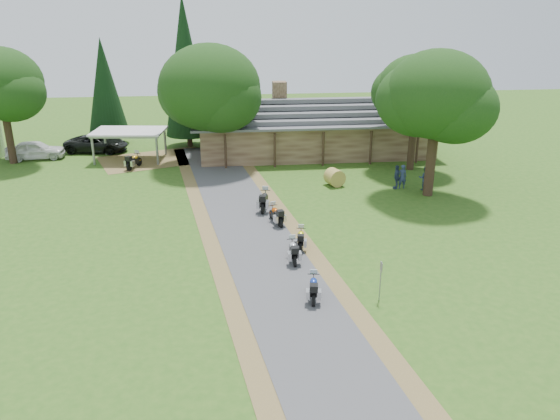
{
  "coord_description": "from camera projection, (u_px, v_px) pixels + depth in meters",
  "views": [
    {
      "loc": [
        -2.45,
        -23.51,
        12.26
      ],
      "look_at": [
        0.79,
        5.04,
        1.6
      ],
      "focal_mm": 35.0,
      "sensor_mm": 36.0,
      "label": 1
    }
  ],
  "objects": [
    {
      "name": "oak_silo",
      "position": [
        3.0,
        99.0,
        44.08
      ],
      "size": [
        6.68,
        6.68,
        10.74
      ],
      "primitive_type": null,
      "color": "black",
      "rests_on": "ground"
    },
    {
      "name": "motorcycle_row_a",
      "position": [
        314.0,
        286.0,
        24.34
      ],
      "size": [
        0.83,
        1.78,
        1.17
      ],
      "primitive_type": null,
      "rotation": [
        0.0,
        0.0,
        1.41
      ],
      "color": "#183396",
      "rests_on": "ground"
    },
    {
      "name": "carport",
      "position": [
        130.0,
        145.0,
        46.55
      ],
      "size": [
        6.29,
        4.57,
        2.55
      ],
      "primitive_type": null,
      "rotation": [
        0.0,
        0.0,
        -0.11
      ],
      "color": "silver",
      "rests_on": "ground"
    },
    {
      "name": "cedar_near",
      "position": [
        186.0,
        73.0,
        49.26
      ],
      "size": [
        4.26,
        4.26,
        13.5
      ],
      "primitive_type": "cone",
      "color": "black",
      "rests_on": "ground"
    },
    {
      "name": "oak_lodge_right",
      "position": [
        415.0,
        104.0,
        42.34
      ],
      "size": [
        6.06,
        6.06,
        10.46
      ],
      "primitive_type": null,
      "color": "black",
      "rests_on": "ground"
    },
    {
      "name": "driveway",
      "position": [
        259.0,
        245.0,
        30.1
      ],
      "size": [
        51.95,
        51.95,
        0.0
      ],
      "primitive_type": "plane",
      "rotation": [
        0.0,
        0.0,
        0.14
      ],
      "color": "#454547",
      "rests_on": "ground"
    },
    {
      "name": "person_a",
      "position": [
        402.0,
        175.0,
        39.13
      ],
      "size": [
        0.6,
        0.43,
        2.08
      ],
      "primitive_type": "imported",
      "rotation": [
        0.0,
        0.0,
        3.13
      ],
      "color": "navy",
      "rests_on": "ground"
    },
    {
      "name": "motorcycle_row_e",
      "position": [
        264.0,
        199.0,
        35.07
      ],
      "size": [
        1.08,
        2.14,
        1.4
      ],
      "primitive_type": null,
      "rotation": [
        0.0,
        0.0,
        1.36
      ],
      "color": "black",
      "rests_on": "ground"
    },
    {
      "name": "person_b",
      "position": [
        425.0,
        176.0,
        38.82
      ],
      "size": [
        0.68,
        0.57,
        2.05
      ],
      "primitive_type": "imported",
      "rotation": [
        0.0,
        0.0,
        2.84
      ],
      "color": "navy",
      "rests_on": "ground"
    },
    {
      "name": "car_white_sedan",
      "position": [
        35.0,
        148.0,
        46.79
      ],
      "size": [
        3.21,
        6.33,
        2.03
      ],
      "primitive_type": "imported",
      "rotation": [
        0.0,
        0.0,
        1.68
      ],
      "color": "silver",
      "rests_on": "ground"
    },
    {
      "name": "person_c",
      "position": [
        397.0,
        175.0,
        39.12
      ],
      "size": [
        0.55,
        0.67,
        2.05
      ],
      "primitive_type": "imported",
      "rotation": [
        0.0,
        0.0,
        4.47
      ],
      "color": "navy",
      "rests_on": "ground"
    },
    {
      "name": "oak_driveway",
      "position": [
        435.0,
        115.0,
        36.14
      ],
      "size": [
        6.88,
        6.88,
        11.23
      ],
      "primitive_type": null,
      "color": "black",
      "rests_on": "ground"
    },
    {
      "name": "motorcycle_row_c",
      "position": [
        301.0,
        238.0,
        29.55
      ],
      "size": [
        0.82,
        1.74,
        1.14
      ],
      "primitive_type": null,
      "rotation": [
        0.0,
        0.0,
        1.4
      ],
      "color": "#CDC30C",
      "rests_on": "ground"
    },
    {
      "name": "motorcycle_row_b",
      "position": [
        293.0,
        250.0,
        28.0
      ],
      "size": [
        0.62,
        1.79,
        1.22
      ],
      "primitive_type": null,
      "rotation": [
        0.0,
        0.0,
        1.55
      ],
      "color": "#B5B8BD",
      "rests_on": "ground"
    },
    {
      "name": "car_dark_suv",
      "position": [
        96.0,
        139.0,
        49.11
      ],
      "size": [
        3.49,
        6.33,
        2.3
      ],
      "primitive_type": "imported",
      "rotation": [
        0.0,
        0.0,
        1.41
      ],
      "color": "black",
      "rests_on": "ground"
    },
    {
      "name": "sign_post",
      "position": [
        380.0,
        281.0,
        24.06
      ],
      "size": [
        0.34,
        0.06,
        1.89
      ],
      "primitive_type": null,
      "color": "gray",
      "rests_on": "ground"
    },
    {
      "name": "cedar_far",
      "position": [
        105.0,
        92.0,
        50.78
      ],
      "size": [
        3.76,
        3.76,
        9.84
      ],
      "primitive_type": "cone",
      "color": "black",
      "rests_on": "ground"
    },
    {
      "name": "hay_bale",
      "position": [
        335.0,
        177.0,
        39.92
      ],
      "size": [
        1.53,
        1.46,
        1.25
      ],
      "primitive_type": "cylinder",
      "rotation": [
        1.57,
        0.0,
        0.3
      ],
      "color": "olive",
      "rests_on": "ground"
    },
    {
      "name": "motorcycle_carport_a",
      "position": [
        134.0,
        160.0,
        44.21
      ],
      "size": [
        1.35,
        2.07,
        1.35
      ],
      "primitive_type": null,
      "rotation": [
        0.0,
        0.0,
        1.18
      ],
      "color": "gold",
      "rests_on": "ground"
    },
    {
      "name": "lodge",
      "position": [
        314.0,
        125.0,
        48.56
      ],
      "size": [
        21.4,
        9.4,
        4.9
      ],
      "primitive_type": null,
      "color": "brown",
      "rests_on": "ground"
    },
    {
      "name": "oak_lodge_left",
      "position": [
        210.0,
        103.0,
        43.61
      ],
      "size": [
        8.09,
        8.09,
        10.23
      ],
      "primitive_type": null,
      "color": "black",
      "rests_on": "ground"
    },
    {
      "name": "motorcycle_row_d",
      "position": [
        276.0,
        214.0,
        32.83
      ],
      "size": [
        1.03,
        1.89,
        1.23
      ],
      "primitive_type": null,
      "rotation": [
        0.0,
        0.0,
        1.83
      ],
      "color": "#B53F06",
      "rests_on": "ground"
    },
    {
      "name": "ground",
      "position": [
        276.0,
        277.0,
        26.42
      ],
      "size": [
        120.0,
        120.0,
        0.0
      ],
      "primitive_type": "plane",
      "color": "#2D5718",
      "rests_on": "ground"
    }
  ]
}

